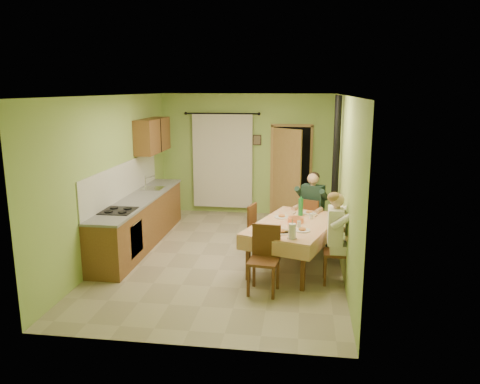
# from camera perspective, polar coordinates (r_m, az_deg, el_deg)

# --- Properties ---
(floor) EXTENTS (4.00, 6.00, 0.01)m
(floor) POSITION_cam_1_polar(r_m,az_deg,el_deg) (8.40, -1.80, -7.77)
(floor) COLOR tan
(floor) RESTS_ON ground
(room_shell) EXTENTS (4.04, 6.04, 2.82)m
(room_shell) POSITION_cam_1_polar(r_m,az_deg,el_deg) (7.96, -1.89, 4.61)
(room_shell) COLOR #A2C665
(room_shell) RESTS_ON ground
(kitchen_run) EXTENTS (0.64, 3.64, 1.56)m
(kitchen_run) POSITION_cam_1_polar(r_m,az_deg,el_deg) (9.05, -12.12, -3.36)
(kitchen_run) COLOR brown
(kitchen_run) RESTS_ON ground
(upper_cabinets) EXTENTS (0.35, 1.40, 0.70)m
(upper_cabinets) POSITION_cam_1_polar(r_m,az_deg,el_deg) (10.03, -10.60, 6.80)
(upper_cabinets) COLOR brown
(upper_cabinets) RESTS_ON room_shell
(curtain) EXTENTS (1.70, 0.07, 2.22)m
(curtain) POSITION_cam_1_polar(r_m,az_deg,el_deg) (10.96, -2.14, 3.85)
(curtain) COLOR black
(curtain) RESTS_ON ground
(doorway) EXTENTS (0.96, 0.57, 2.15)m
(doorway) POSITION_cam_1_polar(r_m,az_deg,el_deg) (10.78, 5.99, 2.51)
(doorway) COLOR black
(doorway) RESTS_ON ground
(dining_table) EXTENTS (1.71, 2.21, 0.76)m
(dining_table) POSITION_cam_1_polar(r_m,az_deg,el_deg) (7.83, 6.59, -6.44)
(dining_table) COLOR #E0A479
(dining_table) RESTS_ON ground
(tableware) EXTENTS (0.72, 1.64, 0.33)m
(tableware) POSITION_cam_1_polar(r_m,az_deg,el_deg) (7.61, 6.66, -3.57)
(tableware) COLOR white
(tableware) RESTS_ON dining_table
(chair_far) EXTENTS (0.50, 0.50, 0.94)m
(chair_far) POSITION_cam_1_polar(r_m,az_deg,el_deg) (8.85, 8.61, -4.87)
(chair_far) COLOR #5A3318
(chair_far) RESTS_ON ground
(chair_near) EXTENTS (0.47, 0.47, 0.98)m
(chair_near) POSITION_cam_1_polar(r_m,az_deg,el_deg) (6.89, 2.89, -9.88)
(chair_near) COLOR #5A3318
(chair_near) RESTS_ON ground
(chair_right) EXTENTS (0.38, 0.38, 0.93)m
(chair_right) POSITION_cam_1_polar(r_m,az_deg,el_deg) (7.35, 11.68, -8.68)
(chair_right) COLOR #5A3318
(chair_right) RESTS_ON ground
(chair_left) EXTENTS (0.46, 0.46, 0.93)m
(chair_left) POSITION_cam_1_polar(r_m,az_deg,el_deg) (8.29, 2.46, -5.95)
(chair_left) COLOR #5A3318
(chair_left) RESTS_ON ground
(man_far) EXTENTS (0.65, 0.59, 1.39)m
(man_far) POSITION_cam_1_polar(r_m,az_deg,el_deg) (8.71, 8.77, -1.14)
(man_far) COLOR #192D23
(man_far) RESTS_ON chair_far
(man_right) EXTENTS (0.47, 0.58, 1.39)m
(man_right) POSITION_cam_1_polar(r_m,az_deg,el_deg) (7.16, 11.79, -4.26)
(man_right) COLOR white
(man_right) RESTS_ON chair_right
(stove_flue) EXTENTS (0.24, 0.24, 2.80)m
(stove_flue) POSITION_cam_1_polar(r_m,az_deg,el_deg) (8.60, 11.43, -0.42)
(stove_flue) COLOR black
(stove_flue) RESTS_ON ground
(picture_back) EXTENTS (0.19, 0.03, 0.23)m
(picture_back) POSITION_cam_1_polar(r_m,az_deg,el_deg) (10.85, 2.09, 6.36)
(picture_back) COLOR black
(picture_back) RESTS_ON room_shell
(picture_right) EXTENTS (0.03, 0.31, 0.21)m
(picture_right) POSITION_cam_1_polar(r_m,az_deg,el_deg) (9.05, 11.88, 5.51)
(picture_right) COLOR brown
(picture_right) RESTS_ON room_shell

